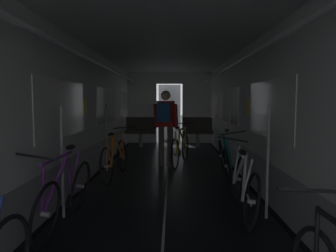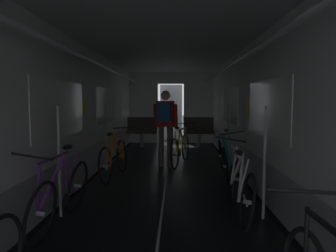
{
  "view_description": "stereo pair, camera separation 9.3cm",
  "coord_description": "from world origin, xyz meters",
  "px_view_note": "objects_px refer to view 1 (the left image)",
  "views": [
    {
      "loc": [
        0.09,
        -1.65,
        1.46
      ],
      "look_at": [
        0.0,
        5.37,
        0.89
      ],
      "focal_mm": 32.94,
      "sensor_mm": 36.0,
      "label": 1
    },
    {
      "loc": [
        0.19,
        -1.65,
        1.46
      ],
      "look_at": [
        0.0,
        5.37,
        0.89
      ],
      "focal_mm": 32.94,
      "sensor_mm": 36.0,
      "label": 2
    }
  ],
  "objects_px": {
    "bicycle_orange": "(115,158)",
    "bench_seat_far_left": "(141,129)",
    "bicycle_teal": "(225,158)",
    "person_cyclist_aisle": "(165,121)",
    "bench_seat_far_right": "(197,129)",
    "bicycle_purple": "(65,194)",
    "bicycle_yellow_in_aisle": "(180,148)",
    "bicycle_white": "(244,185)"
  },
  "relations": [
    {
      "from": "bicycle_orange",
      "to": "bench_seat_far_left",
      "type": "bearing_deg",
      "value": 88.89
    },
    {
      "from": "bicycle_teal",
      "to": "person_cyclist_aisle",
      "type": "height_order",
      "value": "person_cyclist_aisle"
    },
    {
      "from": "bench_seat_far_right",
      "to": "person_cyclist_aisle",
      "type": "xyz_separation_m",
      "value": [
        -0.95,
        -3.03,
        0.45
      ]
    },
    {
      "from": "bicycle_purple",
      "to": "bicycle_yellow_in_aisle",
      "type": "height_order",
      "value": "bicycle_purple"
    },
    {
      "from": "bicycle_teal",
      "to": "bicycle_yellow_in_aisle",
      "type": "distance_m",
      "value": 1.41
    },
    {
      "from": "bench_seat_far_left",
      "to": "bicycle_teal",
      "type": "height_order",
      "value": "bicycle_teal"
    },
    {
      "from": "bench_seat_far_left",
      "to": "bicycle_yellow_in_aisle",
      "type": "xyz_separation_m",
      "value": [
        1.19,
        -2.76,
        -0.18
      ]
    },
    {
      "from": "bench_seat_far_left",
      "to": "person_cyclist_aisle",
      "type": "relative_size",
      "value": 0.58
    },
    {
      "from": "bicycle_white",
      "to": "bicycle_orange",
      "type": "height_order",
      "value": "bicycle_white"
    },
    {
      "from": "bicycle_orange",
      "to": "bicycle_yellow_in_aisle",
      "type": "relative_size",
      "value": 1.02
    },
    {
      "from": "bicycle_purple",
      "to": "person_cyclist_aisle",
      "type": "bearing_deg",
      "value": 71.18
    },
    {
      "from": "bench_seat_far_left",
      "to": "person_cyclist_aisle",
      "type": "xyz_separation_m",
      "value": [
        0.85,
        -3.03,
        0.45
      ]
    },
    {
      "from": "bicycle_orange",
      "to": "bicycle_purple",
      "type": "xyz_separation_m",
      "value": [
        -0.17,
        -2.24,
        -0.0
      ]
    },
    {
      "from": "bicycle_yellow_in_aisle",
      "to": "bicycle_teal",
      "type": "bearing_deg",
      "value": -54.86
    },
    {
      "from": "bench_seat_far_right",
      "to": "bicycle_teal",
      "type": "xyz_separation_m",
      "value": [
        0.2,
        -3.91,
        -0.19
      ]
    },
    {
      "from": "bicycle_yellow_in_aisle",
      "to": "bench_seat_far_right",
      "type": "bearing_deg",
      "value": 77.52
    },
    {
      "from": "bicycle_white",
      "to": "bicycle_purple",
      "type": "relative_size",
      "value": 1.0
    },
    {
      "from": "bicycle_white",
      "to": "bicycle_yellow_in_aisle",
      "type": "xyz_separation_m",
      "value": [
        -0.73,
        3.08,
        0.0
      ]
    },
    {
      "from": "person_cyclist_aisle",
      "to": "bench_seat_far_left",
      "type": "bearing_deg",
      "value": 105.71
    },
    {
      "from": "bench_seat_far_left",
      "to": "bicycle_white",
      "type": "bearing_deg",
      "value": -71.84
    },
    {
      "from": "bench_seat_far_right",
      "to": "person_cyclist_aisle",
      "type": "height_order",
      "value": "person_cyclist_aisle"
    },
    {
      "from": "bicycle_orange",
      "to": "person_cyclist_aisle",
      "type": "xyz_separation_m",
      "value": [
        0.93,
        0.98,
        0.63
      ]
    },
    {
      "from": "bicycle_white",
      "to": "bicycle_orange",
      "type": "xyz_separation_m",
      "value": [
        -1.99,
        1.84,
        0.0
      ]
    },
    {
      "from": "bench_seat_far_left",
      "to": "bicycle_orange",
      "type": "relative_size",
      "value": 0.58
    },
    {
      "from": "bicycle_orange",
      "to": "person_cyclist_aisle",
      "type": "bearing_deg",
      "value": 46.46
    },
    {
      "from": "bicycle_white",
      "to": "bench_seat_far_right",
      "type": "bearing_deg",
      "value": 91.14
    },
    {
      "from": "bicycle_teal",
      "to": "bicycle_orange",
      "type": "relative_size",
      "value": 1.0
    },
    {
      "from": "bench_seat_far_right",
      "to": "bicycle_teal",
      "type": "distance_m",
      "value": 3.92
    },
    {
      "from": "person_cyclist_aisle",
      "to": "bicycle_yellow_in_aisle",
      "type": "distance_m",
      "value": 0.76
    },
    {
      "from": "bicycle_purple",
      "to": "bicycle_white",
      "type": "bearing_deg",
      "value": 10.55
    },
    {
      "from": "bench_seat_far_left",
      "to": "bicycle_white",
      "type": "distance_m",
      "value": 6.15
    },
    {
      "from": "bench_seat_far_right",
      "to": "bicycle_yellow_in_aisle",
      "type": "height_order",
      "value": "bench_seat_far_right"
    },
    {
      "from": "bench_seat_far_left",
      "to": "bicycle_yellow_in_aisle",
      "type": "relative_size",
      "value": 0.59
    },
    {
      "from": "bicycle_orange",
      "to": "bicycle_yellow_in_aisle",
      "type": "xyz_separation_m",
      "value": [
        1.27,
        1.24,
        0.0
      ]
    },
    {
      "from": "bicycle_purple",
      "to": "person_cyclist_aisle",
      "type": "relative_size",
      "value": 1.01
    },
    {
      "from": "bicycle_purple",
      "to": "bicycle_yellow_in_aisle",
      "type": "xyz_separation_m",
      "value": [
        1.43,
        3.48,
        0.0
      ]
    },
    {
      "from": "bicycle_teal",
      "to": "bicycle_purple",
      "type": "distance_m",
      "value": 3.24
    },
    {
      "from": "bicycle_white",
      "to": "bicycle_orange",
      "type": "relative_size",
      "value": 1.0
    },
    {
      "from": "bench_seat_far_right",
      "to": "bicycle_purple",
      "type": "distance_m",
      "value": 6.57
    },
    {
      "from": "bicycle_teal",
      "to": "bicycle_yellow_in_aisle",
      "type": "xyz_separation_m",
      "value": [
        -0.81,
        1.15,
        0.0
      ]
    },
    {
      "from": "bicycle_purple",
      "to": "person_cyclist_aisle",
      "type": "xyz_separation_m",
      "value": [
        1.1,
        3.22,
        0.63
      ]
    },
    {
      "from": "bicycle_yellow_in_aisle",
      "to": "bench_seat_far_left",
      "type": "bearing_deg",
      "value": 113.28
    }
  ]
}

